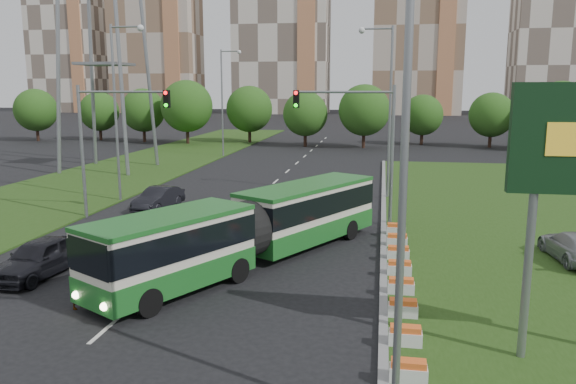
% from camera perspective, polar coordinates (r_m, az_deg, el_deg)
% --- Properties ---
extents(ground, '(360.00, 360.00, 0.00)m').
position_cam_1_polar(ground, '(24.18, -4.98, -8.43)').
color(ground, black).
rests_on(ground, ground).
extents(grass_median, '(14.00, 60.00, 0.15)m').
position_cam_1_polar(grass_median, '(31.92, 22.29, -4.34)').
color(grass_median, '#234313').
rests_on(grass_median, ground).
extents(median_kerb, '(0.30, 60.00, 0.18)m').
position_cam_1_polar(median_kerb, '(31.10, 9.69, -4.04)').
color(median_kerb, gray).
rests_on(median_kerb, ground).
extents(left_verge, '(12.00, 110.00, 0.10)m').
position_cam_1_polar(left_verge, '(53.37, -17.09, 1.70)').
color(left_verge, '#234313').
rests_on(left_verge, ground).
extents(lane_markings, '(0.20, 100.00, 0.01)m').
position_cam_1_polar(lane_markings, '(43.74, -2.24, 0.23)').
color(lane_markings, silver).
rests_on(lane_markings, ground).
extents(flower_planters, '(1.10, 15.90, 0.60)m').
position_cam_1_polar(flower_planters, '(23.05, 11.33, -8.38)').
color(flower_planters, silver).
rests_on(flower_planters, grass_median).
extents(traffic_mast_median, '(5.76, 0.32, 8.00)m').
position_cam_1_polar(traffic_mast_median, '(32.23, 7.71, 6.02)').
color(traffic_mast_median, gray).
rests_on(traffic_mast_median, ground).
extents(traffic_mast_left, '(5.76, 0.32, 8.00)m').
position_cam_1_polar(traffic_mast_left, '(35.17, -18.01, 5.98)').
color(traffic_mast_left, gray).
rests_on(traffic_mast_left, ground).
extents(street_lamps, '(36.00, 60.00, 12.00)m').
position_cam_1_polar(street_lamps, '(33.35, -5.85, 7.34)').
color(street_lamps, gray).
rests_on(street_lamps, ground).
extents(tree_line, '(120.00, 8.00, 9.00)m').
position_cam_1_polar(tree_line, '(77.30, 12.77, 7.84)').
color(tree_line, '#214A13').
rests_on(tree_line, ground).
extents(apartment_tower_west, '(26.00, 15.00, 48.00)m').
position_cam_1_polar(apartment_tower_west, '(186.81, -13.24, 15.28)').
color(apartment_tower_west, '#BFAE9A').
rests_on(apartment_tower_west, ground).
extents(apartment_tower_cwest, '(28.00, 15.00, 52.00)m').
position_cam_1_polar(apartment_tower_cwest, '(175.79, -0.62, 16.51)').
color(apartment_tower_cwest, beige).
rests_on(apartment_tower_cwest, ground).
extents(apartment_tower_ceast, '(25.00, 15.00, 50.00)m').
position_cam_1_polar(apartment_tower_ceast, '(173.21, 13.06, 16.01)').
color(apartment_tower_ceast, '#BFAE9A').
rests_on(apartment_tower_ceast, ground).
extents(apartment_tower_east, '(27.00, 15.00, 47.00)m').
position_cam_1_polar(apartment_tower_east, '(179.68, 26.30, 14.52)').
color(apartment_tower_east, beige).
rests_on(apartment_tower_east, ground).
extents(midrise_west, '(22.00, 14.00, 36.00)m').
position_cam_1_polar(midrise_west, '(199.73, -21.33, 12.80)').
color(midrise_west, beige).
rests_on(midrise_west, ground).
extents(articulated_bus, '(2.57, 16.47, 2.71)m').
position_cam_1_polar(articulated_bus, '(25.41, -4.25, -3.57)').
color(articulated_bus, beige).
rests_on(articulated_bus, ground).
extents(car_left_near, '(2.43, 4.89, 1.60)m').
position_cam_1_polar(car_left_near, '(26.00, -23.94, -6.10)').
color(car_left_near, black).
rests_on(car_left_near, ground).
extents(car_left_far, '(2.16, 4.61, 1.46)m').
position_cam_1_polar(car_left_far, '(37.52, -13.03, -0.64)').
color(car_left_far, black).
rests_on(car_left_far, ground).
extents(car_median, '(2.38, 4.82, 1.35)m').
position_cam_1_polar(car_median, '(28.43, 27.09, -4.93)').
color(car_median, '#92969A').
rests_on(car_median, grass_median).
extents(pedestrian, '(0.57, 0.70, 1.66)m').
position_cam_1_polar(pedestrian, '(21.80, -20.64, -8.93)').
color(pedestrian, gray).
rests_on(pedestrian, ground).
extents(shopping_trolley, '(0.31, 0.33, 0.53)m').
position_cam_1_polar(shopping_trolley, '(22.16, -17.51, -9.98)').
color(shopping_trolley, '#D65C0B').
rests_on(shopping_trolley, ground).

